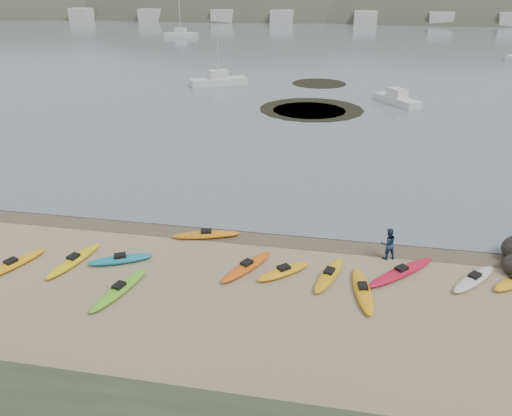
# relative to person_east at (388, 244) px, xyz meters

# --- Properties ---
(ground) EXTENTS (600.00, 600.00, 0.00)m
(ground) POSITION_rel_person_east_xyz_m (-6.86, 1.46, -0.82)
(ground) COLOR tan
(ground) RESTS_ON ground
(wet_sand) EXTENTS (60.00, 60.00, 0.00)m
(wet_sand) POSITION_rel_person_east_xyz_m (-6.86, 1.16, -0.81)
(wet_sand) COLOR brown
(wet_sand) RESTS_ON ground
(water) EXTENTS (1200.00, 1200.00, 0.00)m
(water) POSITION_rel_person_east_xyz_m (-6.86, 301.46, -0.81)
(water) COLOR slate
(water) RESTS_ON ground
(kayaks) EXTENTS (25.63, 8.53, 0.34)m
(kayaks) POSITION_rel_person_east_xyz_m (-6.13, -2.53, -0.65)
(kayaks) COLOR #6FCB28
(kayaks) RESTS_ON ground
(person_east) EXTENTS (0.96, 0.86, 1.64)m
(person_east) POSITION_rel_person_east_xyz_m (0.00, 0.00, 0.00)
(person_east) COLOR navy
(person_east) RESTS_ON ground
(kelp_mats) EXTENTS (11.11, 23.98, 0.04)m
(kelp_mats) POSITION_rel_person_east_xyz_m (-6.46, 33.79, -0.79)
(kelp_mats) COLOR black
(kelp_mats) RESTS_ON water
(moored_boats) EXTENTS (93.46, 84.34, 1.23)m
(moored_boats) POSITION_rel_person_east_xyz_m (5.75, 80.11, -0.25)
(moored_boats) COLOR silver
(moored_boats) RESTS_ON ground
(far_hills) EXTENTS (550.00, 135.00, 80.00)m
(far_hills) POSITION_rel_person_east_xyz_m (32.52, 195.43, -16.75)
(far_hills) COLOR #384235
(far_hills) RESTS_ON ground
(far_town) EXTENTS (199.00, 5.00, 4.00)m
(far_town) POSITION_rel_person_east_xyz_m (-0.86, 146.46, 1.18)
(far_town) COLOR beige
(far_town) RESTS_ON ground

